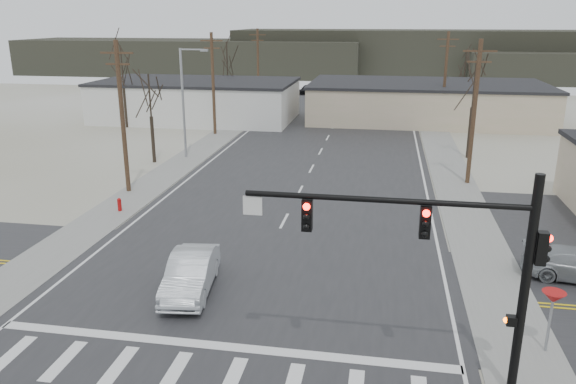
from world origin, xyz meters
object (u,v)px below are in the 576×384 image
(sedan_crossing, at_px, (191,273))
(car_far_b, at_px, (307,89))
(car_far_a, at_px, (337,114))
(fire_hydrant, at_px, (119,205))
(traffic_signal_mast, at_px, (461,253))

(sedan_crossing, bearing_deg, car_far_b, 86.34)
(car_far_a, relative_size, car_far_b, 1.34)
(fire_hydrant, height_order, car_far_b, car_far_b)
(car_far_a, bearing_deg, car_far_b, -60.04)
(fire_hydrant, xyz_separation_m, sedan_crossing, (7.82, -9.29, 0.42))
(traffic_signal_mast, bearing_deg, car_far_b, 101.57)
(traffic_signal_mast, bearing_deg, fire_hydrant, 141.87)
(fire_hydrant, distance_m, sedan_crossing, 12.14)
(car_far_a, distance_m, car_far_b, 24.67)
(sedan_crossing, bearing_deg, fire_hydrant, 122.71)
(fire_hydrant, xyz_separation_m, car_far_a, (10.27, 33.27, 0.38))
(traffic_signal_mast, bearing_deg, car_far_a, 99.36)
(traffic_signal_mast, xyz_separation_m, sedan_crossing, (-10.28, 4.92, -3.80))
(traffic_signal_mast, xyz_separation_m, car_far_b, (-14.58, 71.20, -3.94))
(sedan_crossing, distance_m, car_far_b, 66.43)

